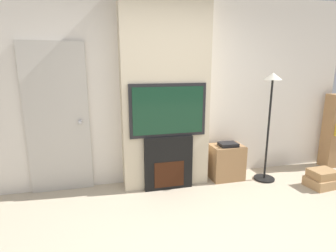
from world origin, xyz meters
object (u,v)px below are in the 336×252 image
Objects in this scene: box_stack at (322,179)px; floor_lamp at (270,108)px; television at (168,110)px; fireplace at (168,163)px; media_stand at (226,161)px.

floor_lamp is at bearing 147.35° from box_stack.
television is 2.43m from box_stack.
fireplace is at bearing 90.00° from television.
box_stack is (2.16, -0.51, -1.00)m from television.
floor_lamp reaches higher than television.
box_stack is at bearing -32.65° from floor_lamp.
television reaches higher than box_stack.
media_stand is at bearing 153.45° from box_stack.
television is 2.35× the size of box_stack.
floor_lamp is 1.26m from box_stack.
fireplace is 1.31× the size of media_stand.
floor_lamp reaches higher than fireplace.
floor_lamp is at bearing -3.48° from fireplace.
media_stand reaches higher than box_stack.
television is at bearing 166.70° from box_stack.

